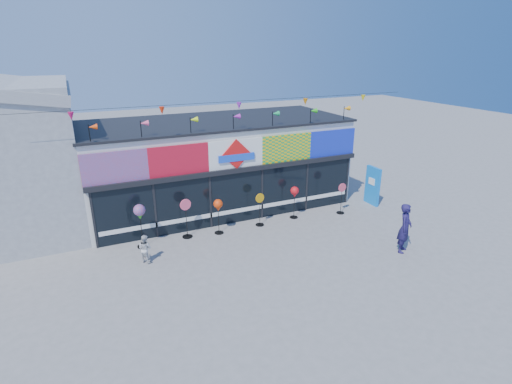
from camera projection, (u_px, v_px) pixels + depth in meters
ground at (272, 257)px, 14.71m from camera, size 80.00×80.00×0.00m
kite_shop at (217, 163)px, 19.09m from camera, size 16.00×5.70×5.31m
blue_sign at (372, 186)px, 19.35m from camera, size 0.17×0.94×1.87m
spinner_0 at (140, 213)px, 14.96m from camera, size 0.44×0.44×1.75m
spinner_1 at (186, 217)px, 15.94m from camera, size 0.46×0.42×1.65m
spinner_2 at (218, 206)px, 16.16m from camera, size 0.38×0.38×1.50m
spinner_3 at (260, 209)px, 17.05m from camera, size 0.41×0.37×1.46m
spinner_4 at (295, 193)px, 17.68m from camera, size 0.38×0.38×1.48m
spinner_5 at (341, 198)px, 18.30m from camera, size 0.41×0.37×1.46m
adult_man at (405, 228)px, 14.79m from camera, size 0.83×0.77×1.91m
child at (145, 249)px, 14.19m from camera, size 0.55×0.58×1.05m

